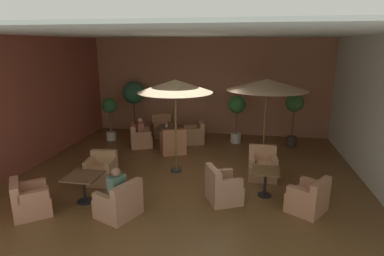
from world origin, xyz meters
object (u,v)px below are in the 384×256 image
object	(u,v)px
armchair_front_right_north	(102,171)
armchair_front_right_south	(119,203)
armchair_front_left_south	(162,129)
armchair_mid_center_south	(223,189)
patron_blue_shirt	(117,185)
patio_umbrella_center_beige	(267,85)
patio_umbrella_tall_red	(175,87)
armchair_front_left_east	(194,135)
iced_drink_cup	(167,126)
potted_tree_right_corner	(134,95)
patron_by_window	(140,128)
potted_tree_mid_left	(294,108)
potted_tree_left_corner	(237,110)
cafe_table_front_left	(167,131)
armchair_front_left_north	(173,144)
armchair_front_right_east	(30,201)
armchair_mid_center_east	(262,167)
cafe_table_front_right	(84,181)
armchair_front_left_west	(140,138)
armchair_mid_center_north	(308,199)
cafe_table_mid_center	(265,176)
potted_tree_mid_right	(110,112)

from	to	relation	value
armchair_front_right_north	armchair_front_right_south	bearing A→B (deg)	-53.92
armchair_front_left_south	armchair_mid_center_south	size ratio (longest dim) A/B	1.03
patron_blue_shirt	patio_umbrella_center_beige	bearing A→B (deg)	52.67
patio_umbrella_tall_red	armchair_front_right_north	bearing A→B (deg)	-149.91
armchair_front_left_east	iced_drink_cup	size ratio (longest dim) A/B	8.48
potted_tree_right_corner	patron_by_window	size ratio (longest dim) A/B	3.32
armchair_front_right_north	potted_tree_mid_left	bearing A→B (deg)	37.44
patron_blue_shirt	potted_tree_left_corner	bearing A→B (deg)	68.36
cafe_table_front_left	potted_tree_left_corner	size ratio (longest dim) A/B	0.44
armchair_front_left_east	armchair_front_left_south	size ratio (longest dim) A/B	0.92
armchair_front_left_north	armchair_front_left_east	xyz separation A→B (m)	(0.53, 1.29, -0.02)
cafe_table_front_left	armchair_front_left_east	xyz separation A→B (m)	(0.97, 0.34, -0.21)
armchair_front_left_east	patron_blue_shirt	distance (m)	5.62
armchair_front_right_north	armchair_front_left_north	bearing A→B (deg)	62.61
armchair_front_right_east	patron_blue_shirt	size ratio (longest dim) A/B	1.52
armchair_mid_center_east	cafe_table_front_right	bearing A→B (deg)	-152.39
armchair_front_left_south	patio_umbrella_center_beige	world-z (taller)	patio_umbrella_center_beige
armchair_front_left_west	armchair_mid_center_north	xyz separation A→B (m)	(5.29, -3.88, -0.00)
cafe_table_front_right	potted_tree_right_corner	distance (m)	6.17
armchair_mid_center_north	patron_blue_shirt	bearing A→B (deg)	-167.74
armchair_front_left_north	cafe_table_mid_center	xyz separation A→B (m)	(2.98, -2.74, 0.19)
armchair_front_right_south	potted_tree_mid_right	size ratio (longest dim) A/B	0.63
armchair_front_right_east	armchair_mid_center_south	world-z (taller)	armchair_mid_center_south
armchair_front_right_east	potted_tree_left_corner	bearing A→B (deg)	55.17
armchair_front_left_west	patron_by_window	xyz separation A→B (m)	(0.04, 0.02, 0.39)
patron_by_window	patron_blue_shirt	bearing A→B (deg)	-76.99
armchair_mid_center_east	patio_umbrella_tall_red	distance (m)	3.33
armchair_front_left_west	patio_umbrella_tall_red	xyz separation A→B (m)	(1.85, -2.11, 2.21)
armchair_front_right_south	patio_umbrella_center_beige	distance (m)	5.80
cafe_table_front_left	armchair_front_right_south	world-z (taller)	armchair_front_right_south
cafe_table_front_left	armchair_front_right_east	world-z (taller)	armchair_front_right_east
armchair_front_right_south	patio_umbrella_tall_red	world-z (taller)	patio_umbrella_tall_red
armchair_front_left_east	potted_tree_mid_right	distance (m)	3.40
armchair_front_left_east	cafe_table_mid_center	size ratio (longest dim) A/B	1.32
potted_tree_left_corner	iced_drink_cup	xyz separation A→B (m)	(-2.55, -0.68, -0.55)
armchair_front_left_east	iced_drink_cup	distance (m)	1.14
armchair_front_left_north	armchair_front_left_east	world-z (taller)	armchair_front_left_north
armchair_front_left_south	patio_umbrella_center_beige	bearing A→B (deg)	-25.16
armchair_mid_center_east	potted_tree_right_corner	world-z (taller)	potted_tree_right_corner
armchair_front_left_west	cafe_table_mid_center	bearing A→B (deg)	-36.67
armchair_front_right_east	potted_tree_right_corner	bearing A→B (deg)	89.91
cafe_table_front_right	potted_tree_left_corner	distance (m)	6.41
patio_umbrella_tall_red	cafe_table_front_right	bearing A→B (deg)	-127.86
armchair_mid_center_east	potted_tree_left_corner	bearing A→B (deg)	105.28
patio_umbrella_tall_red	armchair_front_left_east	bearing A→B (deg)	88.76
armchair_mid_center_north	patio_umbrella_tall_red	bearing A→B (deg)	152.68
cafe_table_front_left	armchair_front_left_west	distance (m)	1.06
patio_umbrella_tall_red	potted_tree_right_corner	xyz separation A→B (m)	(-2.63, 3.77, -0.90)
armchair_front_left_west	cafe_table_front_right	world-z (taller)	armchair_front_left_west
cafe_table_front_left	iced_drink_cup	bearing A→B (deg)	-114.43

